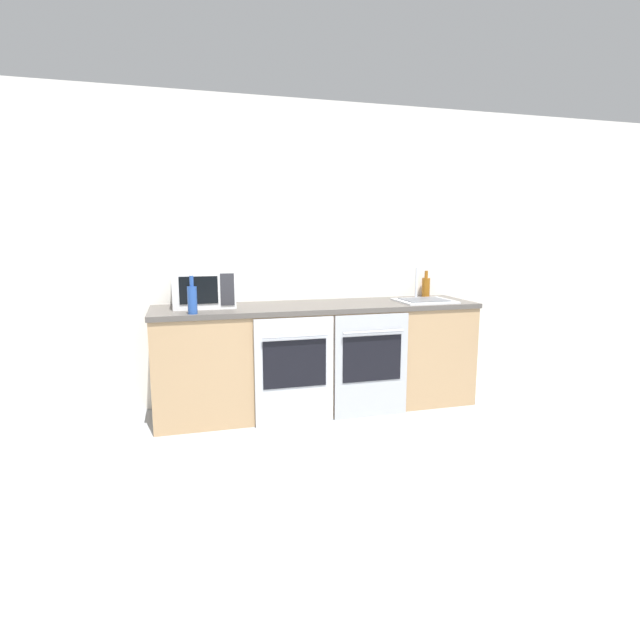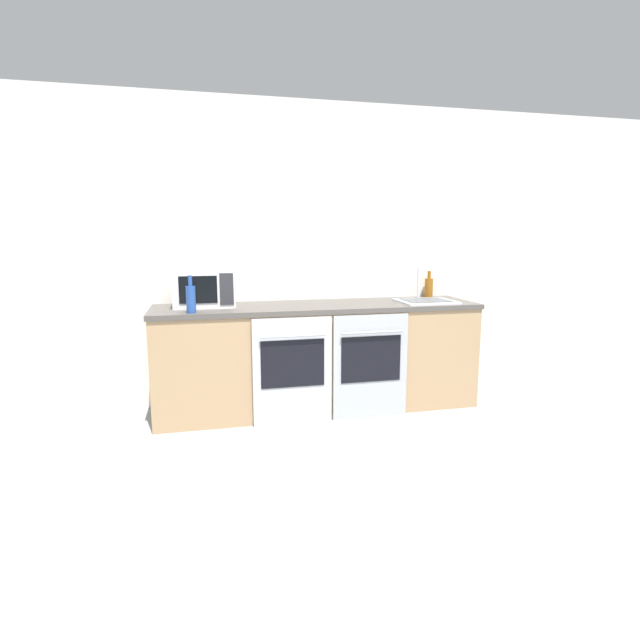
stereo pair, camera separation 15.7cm
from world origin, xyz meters
TOP-DOWN VIEW (x-y plane):
  - ground_plane at (0.00, 0.00)m, footprint 16.00×16.00m
  - wall_back at (0.00, 2.49)m, footprint 10.00×0.06m
  - counter_back at (0.00, 2.13)m, footprint 2.70×0.67m
  - oven_left at (-0.28, 1.80)m, footprint 0.62×0.06m
  - oven_right at (0.35, 1.80)m, footprint 0.62×0.06m
  - microwave at (-0.92, 2.22)m, footprint 0.48×0.36m
  - bottle_amber at (1.12, 2.38)m, footprint 0.08×0.08m
  - bottle_blue at (-1.02, 1.87)m, footprint 0.07×0.07m
  - sink at (0.94, 2.05)m, footprint 0.47×0.41m

SIDE VIEW (x-z plane):
  - ground_plane at x=0.00m, z-range 0.00..0.00m
  - oven_left at x=-0.28m, z-range 0.01..0.85m
  - oven_right at x=0.35m, z-range 0.01..0.85m
  - counter_back at x=0.00m, z-range 0.00..0.90m
  - sink at x=0.94m, z-range 0.77..1.05m
  - bottle_amber at x=1.12m, z-range 0.87..1.11m
  - bottle_blue at x=-1.02m, z-range 0.86..1.14m
  - microwave at x=-0.92m, z-range 0.89..1.20m
  - wall_back at x=0.00m, z-range 0.00..2.60m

